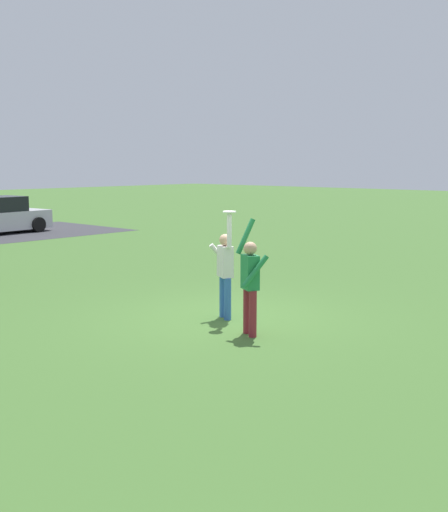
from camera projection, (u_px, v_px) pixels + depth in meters
ground_plane at (228, 318)px, 12.25m from camera, size 120.00×120.00×0.00m
person_catcher at (225, 268)px, 12.07m from camera, size 0.52×0.59×2.08m
person_defender at (250, 280)px, 10.88m from camera, size 0.61×0.66×2.04m
frisbee_disc at (229, 212)px, 11.70m from camera, size 0.25×0.25×0.02m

